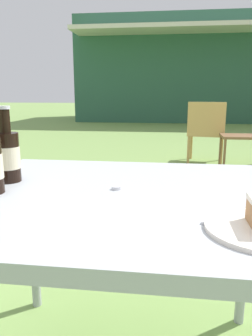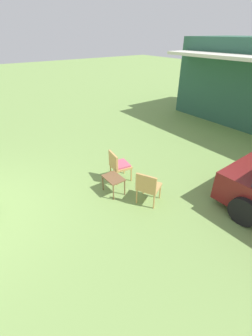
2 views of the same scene
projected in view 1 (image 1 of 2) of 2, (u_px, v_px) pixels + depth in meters
cabin_building at (201, 72)px, 11.74m from camera, size 8.40×4.64×3.39m
wicker_chair_cushioned at (206, 129)px, 4.52m from camera, size 0.56×0.55×0.85m
garden_side_table at (243, 140)px, 4.07m from camera, size 0.54×0.39×0.46m
patio_table at (122, 211)px, 0.97m from camera, size 1.00×0.86×0.69m
cola_bottle_near at (7, 155)px, 1.06m from camera, size 0.08×0.08×0.24m
fork at (239, 230)px, 0.69m from camera, size 0.15×0.07×0.01m
loose_bottle_cap at (116, 188)px, 0.98m from camera, size 0.03×0.03×0.01m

